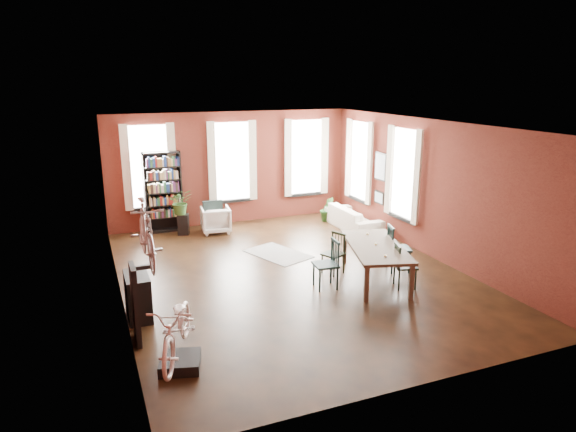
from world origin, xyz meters
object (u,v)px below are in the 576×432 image
bicycle_floor (176,302)px  plant_stand (183,224)px  dining_chair_a (326,264)px  white_armchair (216,218)px  cream_sofa (353,214)px  dining_table (375,263)px  bookshelf (163,192)px  console_table (138,296)px  dining_chair_c (405,266)px  bike_trainer (180,362)px  dining_chair_b (333,254)px  dining_chair_d (399,248)px

bicycle_floor → plant_stand: bearing=100.2°
dining_chair_a → white_armchair: 4.73m
cream_sofa → dining_table: bearing=157.7°
dining_chair_a → bookshelf: size_ratio=0.45×
dining_chair_a → bicycle_floor: (-3.27, -1.84, 0.54)m
white_armchair → dining_chair_a: bearing=109.5°
plant_stand → console_table: bearing=-109.7°
dining_chair_c → bike_trainer: 4.97m
dining_chair_c → plant_stand: size_ratio=1.61×
cream_sofa → plant_stand: bearing=75.2°
bookshelf → bike_trainer: (-0.91, -7.12, -1.02)m
white_armchair → bicycle_floor: bicycle_floor is taller
white_armchair → plant_stand: size_ratio=1.39×
cream_sofa → bike_trainer: 7.99m
bike_trainer → dining_chair_b: bearing=33.9°
console_table → white_armchair: bearing=60.8°
bike_trainer → bookshelf: bearing=82.7°
dining_table → bike_trainer: bearing=-140.3°
dining_chair_c → bicycle_floor: size_ratio=0.52×
bicycle_floor → bookshelf: bearing=104.2°
dining_chair_b → dining_chair_d: (1.40, -0.39, 0.07)m
dining_chair_d → bookshelf: (-4.26, 4.97, 0.59)m
dining_chair_a → dining_chair_b: size_ratio=1.13×
plant_stand → bicycle_floor: size_ratio=0.32×
bookshelf → white_armchair: bearing=-26.6°
dining_chair_b → console_table: bearing=-105.5°
dining_chair_a → dining_chair_d: dining_chair_d is taller
bike_trainer → dining_chair_c: bearing=15.4°
dining_chair_a → dining_chair_d: bearing=103.9°
white_armchair → cream_sofa: bearing=170.1°
dining_chair_b → bike_trainer: (-3.77, -2.54, -0.36)m
bookshelf → bicycle_floor: size_ratio=1.27×
dining_chair_d → bicycle_floor: 5.61m
dining_chair_a → console_table: dining_chair_a is taller
dining_table → bookshelf: size_ratio=1.03×
dining_chair_d → bookshelf: 6.57m
plant_stand → cream_sofa: bearing=-14.8°
dining_chair_c → dining_chair_d: (0.40, 0.83, 0.06)m
dining_chair_c → bicycle_floor: bicycle_floor is taller
dining_chair_b → cream_sofa: dining_chair_b is taller
dining_chair_b → bookshelf: (-2.86, 4.58, 0.66)m
dining_chair_a → plant_stand: (-1.95, 4.74, -0.22)m
dining_chair_b → white_armchair: 4.25m
dining_table → dining_chair_c: (0.37, -0.54, 0.06)m
dining_chair_d → console_table: dining_chair_d is taller
bookshelf → white_armchair: (1.27, -0.64, -0.71)m
console_table → plant_stand: bearing=70.3°
dining_chair_d → cream_sofa: (0.69, 3.27, -0.10)m
bookshelf → bicycle_floor: (-0.91, -7.08, -0.07)m
dining_chair_a → dining_chair_b: 0.83m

